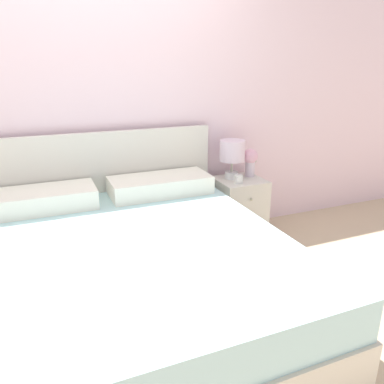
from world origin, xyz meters
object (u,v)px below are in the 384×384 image
bed (126,273)px  alarm_clock (238,179)px  nightstand (239,208)px  table_lamp (232,153)px  flower_vase (250,160)px

bed → alarm_clock: size_ratio=26.29×
nightstand → table_lamp: table_lamp is taller
nightstand → table_lamp: bearing=137.5°
table_lamp → alarm_clock: 0.25m
nightstand → table_lamp: size_ratio=1.61×
bed → table_lamp: bed is taller
flower_vase → nightstand: bearing=-156.7°
table_lamp → flower_vase: size_ratio=1.36×
bed → alarm_clock: (1.13, 0.62, 0.30)m
flower_vase → alarm_clock: 0.29m
flower_vase → bed: bearing=-149.7°
table_lamp → flower_vase: bearing=0.5°
bed → flower_vase: 1.60m
nightstand → flower_vase: bearing=23.3°
nightstand → flower_vase: (0.13, 0.06, 0.43)m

